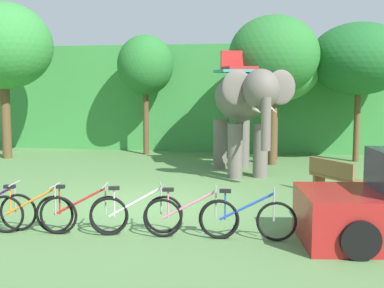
{
  "coord_description": "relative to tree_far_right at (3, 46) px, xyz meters",
  "views": [
    {
      "loc": [
        3.08,
        -11.16,
        2.75
      ],
      "look_at": [
        0.98,
        1.0,
        1.3
      ],
      "focal_mm": 48.15,
      "sensor_mm": 36.0,
      "label": 1
    }
  ],
  "objects": [
    {
      "name": "ground_plane",
      "position": [
        6.91,
        -6.34,
        -4.09
      ],
      "size": [
        80.0,
        80.0,
        0.0
      ],
      "primitive_type": "plane",
      "color": "#567F47"
    },
    {
      "name": "foliage_hedge",
      "position": [
        6.91,
        5.93,
        -1.94
      ],
      "size": [
        36.0,
        6.0,
        4.31
      ],
      "primitive_type": "cube",
      "color": "#3D8E42",
      "rests_on": "ground"
    },
    {
      "name": "tree_far_right",
      "position": [
        0.0,
        0.0,
        0.0
      ],
      "size": [
        3.59,
        3.59,
        5.69
      ],
      "color": "brown",
      "rests_on": "ground"
    },
    {
      "name": "tree_right",
      "position": [
        4.84,
        1.82,
        -0.66
      ],
      "size": [
        2.15,
        2.15,
        4.61
      ],
      "color": "brown",
      "rests_on": "ground"
    },
    {
      "name": "tree_center",
      "position": [
        9.73,
        0.09,
        -0.42
      ],
      "size": [
        3.02,
        3.02,
        5.02
      ],
      "color": "brown",
      "rests_on": "ground"
    },
    {
      "name": "tree_center_right",
      "position": [
        9.75,
        1.3,
        -0.74
      ],
      "size": [
        3.26,
        3.26,
        4.68
      ],
      "color": "brown",
      "rests_on": "ground"
    },
    {
      "name": "tree_left",
      "position": [
        12.65,
        1.32,
        -0.49
      ],
      "size": [
        3.48,
        3.48,
        4.87
      ],
      "color": "brown",
      "rests_on": "ground"
    },
    {
      "name": "elephant",
      "position": [
        8.86,
        -1.98,
        -1.89
      ],
      "size": [
        2.83,
        4.21,
        3.78
      ],
      "color": "#665E56",
      "rests_on": "ground"
    },
    {
      "name": "bike_orange",
      "position": [
        5.51,
        -8.9,
        -3.71
      ],
      "size": [
        1.71,
        0.52,
        0.92
      ],
      "color": "black",
      "rests_on": "ground"
    },
    {
      "name": "bike_red",
      "position": [
        6.4,
        -8.73,
        -3.71
      ],
      "size": [
        1.7,
        0.52,
        0.92
      ],
      "color": "black",
      "rests_on": "ground"
    },
    {
      "name": "bike_white",
      "position": [
        7.42,
        -8.62,
        -3.71
      ],
      "size": [
        1.64,
        0.67,
        0.92
      ],
      "color": "black",
      "rests_on": "ground"
    },
    {
      "name": "bike_pink",
      "position": [
        8.43,
        -8.66,
        -3.71
      ],
      "size": [
        1.7,
        0.52,
        0.92
      ],
      "color": "black",
      "rests_on": "ground"
    },
    {
      "name": "bike_blue",
      "position": [
        9.45,
        -8.63,
        -3.71
      ],
      "size": [
        1.71,
        0.52,
        0.92
      ],
      "color": "black",
      "rests_on": "ground"
    },
    {
      "name": "wooden_bench",
      "position": [
        11.32,
        -4.59,
        -3.61
      ],
      "size": [
        1.25,
        1.43,
        0.89
      ],
      "color": "brown",
      "rests_on": "ground"
    }
  ]
}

